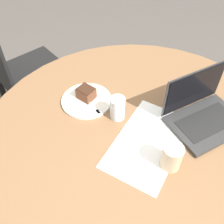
{
  "coord_description": "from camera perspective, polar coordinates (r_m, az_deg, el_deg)",
  "views": [
    {
      "loc": [
        -0.46,
        -0.47,
        1.55
      ],
      "look_at": [
        -0.04,
        0.15,
        0.75
      ],
      "focal_mm": 42.0,
      "sensor_mm": 36.0,
      "label": 1
    }
  ],
  "objects": [
    {
      "name": "chair",
      "position": [
        1.83,
        -18.85,
        7.86
      ],
      "size": [
        0.47,
        0.47,
        0.87
      ],
      "rotation": [
        0.0,
        0.0,
        4.83
      ],
      "color": "black",
      "rests_on": "ground_plane"
    },
    {
      "name": "dining_table",
      "position": [
        1.14,
        5.89,
        -8.27
      ],
      "size": [
        1.34,
        1.34,
        0.71
      ],
      "color": "brown",
      "rests_on": "ground_plane"
    },
    {
      "name": "paper_document",
      "position": [
        1.05,
        7.91,
        -6.46
      ],
      "size": [
        0.47,
        0.39,
        0.0
      ],
      "rotation": [
        0.0,
        0.0,
        0.46
      ],
      "color": "white",
      "rests_on": "dining_table"
    },
    {
      "name": "plate",
      "position": [
        1.2,
        -5.55,
        2.51
      ],
      "size": [
        0.23,
        0.23,
        0.01
      ],
      "color": "silver",
      "rests_on": "dining_table"
    },
    {
      "name": "water_glass",
      "position": [
        1.09,
        1.2,
        0.86
      ],
      "size": [
        0.06,
        0.06,
        0.11
      ],
      "color": "silver",
      "rests_on": "dining_table"
    },
    {
      "name": "cake_slice",
      "position": [
        1.18,
        -5.65,
        4.1
      ],
      "size": [
        0.08,
        0.09,
        0.06
      ],
      "rotation": [
        0.0,
        0.0,
        1.89
      ],
      "color": "brown",
      "rests_on": "plate"
    },
    {
      "name": "coffee_glass",
      "position": [
        0.97,
        12.85,
        -9.51
      ],
      "size": [
        0.08,
        0.08,
        0.1
      ],
      "color": "#C6AD89",
      "rests_on": "dining_table"
    },
    {
      "name": "fork",
      "position": [
        1.16,
        -4.52,
        1.57
      ],
      "size": [
        0.03,
        0.17,
        0.0
      ],
      "rotation": [
        0.0,
        0.0,
        4.75
      ],
      "color": "silver",
      "rests_on": "plate"
    },
    {
      "name": "laptop",
      "position": [
        1.16,
        19.28,
        -0.46
      ],
      "size": [
        0.32,
        0.26,
        0.21
      ],
      "rotation": [
        0.0,
        0.0,
        9.33
      ],
      "color": "#2D2D2D",
      "rests_on": "dining_table"
    },
    {
      "name": "ground_plane",
      "position": [
        1.68,
        4.2,
        -20.24
      ],
      "size": [
        12.0,
        12.0,
        0.0
      ],
      "primitive_type": "plane",
      "color": "#4C4742"
    }
  ]
}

